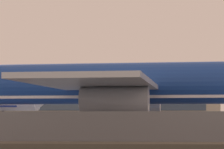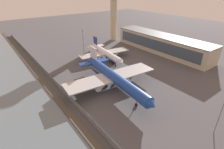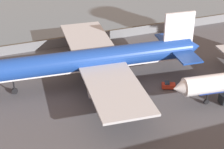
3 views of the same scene
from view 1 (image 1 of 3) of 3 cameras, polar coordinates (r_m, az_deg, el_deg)
ground_plane at (r=60.21m, az=-6.81°, el=-6.67°), size 500.00×500.00×0.00m
perimeter_fence at (r=44.52m, az=-10.56°, el=-5.71°), size 280.00×0.10×2.80m
cargo_jet_blue at (r=66.25m, az=1.68°, el=-1.16°), size 57.83×50.13×16.07m
baggage_tug at (r=77.21m, az=-9.95°, el=-5.48°), size 3.57×2.73×1.80m
terminal_building at (r=133.16m, az=-6.72°, el=-2.38°), size 82.63×17.40×13.47m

